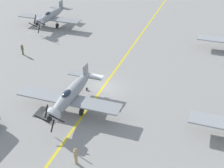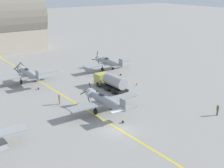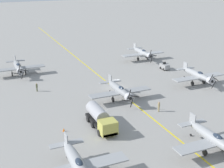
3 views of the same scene
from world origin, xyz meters
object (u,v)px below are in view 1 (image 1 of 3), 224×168
object	(u,v)px
ground_crew_inspecting	(22,49)
airplane_mid_center	(70,95)
airplane_near_right	(50,16)
ground_crew_walking	(76,155)

from	to	relation	value
ground_crew_inspecting	airplane_mid_center	bearing A→B (deg)	141.11
airplane_mid_center	airplane_near_right	distance (m)	27.56
airplane_mid_center	ground_crew_inspecting	bearing A→B (deg)	-50.18
airplane_mid_center	ground_crew_inspecting	distance (m)	17.17
ground_crew_walking	ground_crew_inspecting	world-z (taller)	ground_crew_walking
airplane_mid_center	ground_crew_inspecting	world-z (taller)	airplane_mid_center
ground_crew_walking	ground_crew_inspecting	size ratio (longest dim) A/B	1.05
airplane_near_right	ground_crew_inspecting	xyz separation A→B (m)	(-1.88, 12.21, -1.06)
ground_crew_walking	airplane_mid_center	bearing A→B (deg)	-60.79
airplane_near_right	ground_crew_inspecting	size ratio (longest dim) A/B	6.91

